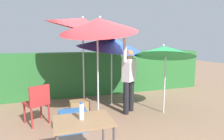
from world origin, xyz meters
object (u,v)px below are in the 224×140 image
at_px(crate_cardboard, 80,107).
at_px(cooler_box, 73,121).
at_px(umbrella_rainbow, 165,51).
at_px(umbrella_orange, 112,43).
at_px(folding_table, 83,126).
at_px(chair_plastic, 37,102).
at_px(umbrella_navy, 99,25).
at_px(bottle_water, 81,111).
at_px(umbrella_yellow, 83,24).
at_px(person_vendor, 129,76).

bearing_deg(crate_cardboard, cooler_box, -107.31).
height_order(umbrella_rainbow, umbrella_orange, umbrella_orange).
distance_m(umbrella_rainbow, folding_table, 2.93).
distance_m(umbrella_rainbow, umbrella_orange, 1.49).
relative_size(chair_plastic, crate_cardboard, 1.87).
distance_m(umbrella_orange, crate_cardboard, 1.95).
xyz_separation_m(umbrella_navy, crate_cardboard, (-0.37, 0.54, -1.98)).
height_order(umbrella_rainbow, crate_cardboard, umbrella_rainbow).
xyz_separation_m(umbrella_rainbow, bottle_water, (-2.31, -1.54, -0.70)).
distance_m(umbrella_orange, folding_table, 3.16).
bearing_deg(bottle_water, crate_cardboard, 82.02).
xyz_separation_m(chair_plastic, bottle_water, (0.66, -1.79, 0.35)).
bearing_deg(umbrella_yellow, crate_cardboard, -110.03).
relative_size(person_vendor, cooler_box, 3.44).
distance_m(umbrella_yellow, bottle_water, 3.13).
xyz_separation_m(umbrella_navy, bottle_water, (-0.67, -1.57, -1.29)).
height_order(cooler_box, folding_table, folding_table).
relative_size(crate_cardboard, folding_table, 0.59).
height_order(umbrella_navy, bottle_water, umbrella_navy).
bearing_deg(umbrella_rainbow, umbrella_orange, 132.31).
xyz_separation_m(cooler_box, bottle_water, (-0.02, -1.22, 0.64)).
relative_size(chair_plastic, cooler_box, 1.63).
distance_m(umbrella_orange, umbrella_yellow, 0.95).
xyz_separation_m(umbrella_navy, cooler_box, (-0.65, -0.35, -1.93)).
xyz_separation_m(chair_plastic, cooler_box, (0.68, -0.57, -0.30)).
relative_size(umbrella_orange, umbrella_navy, 0.83).
relative_size(umbrella_navy, person_vendor, 1.35).
xyz_separation_m(umbrella_yellow, cooler_box, (-0.51, -1.53, -2.04)).
relative_size(umbrella_yellow, umbrella_navy, 1.07).
distance_m(umbrella_yellow, person_vendor, 1.88).
distance_m(umbrella_rainbow, crate_cardboard, 2.52).
bearing_deg(person_vendor, umbrella_yellow, 136.52).
height_order(umbrella_navy, cooler_box, umbrella_navy).
bearing_deg(cooler_box, umbrella_yellow, 71.54).
bearing_deg(umbrella_navy, crate_cardboard, 124.34).
distance_m(umbrella_orange, cooler_box, 2.45).
xyz_separation_m(cooler_box, crate_cardboard, (0.28, 0.89, -0.04)).
height_order(umbrella_orange, person_vendor, umbrella_orange).
bearing_deg(bottle_water, umbrella_rainbow, 33.67).
height_order(umbrella_orange, umbrella_yellow, umbrella_yellow).
height_order(umbrella_yellow, folding_table, umbrella_yellow).
distance_m(umbrella_navy, crate_cardboard, 2.08).
distance_m(chair_plastic, bottle_water, 1.94).
bearing_deg(cooler_box, umbrella_orange, 47.32).
bearing_deg(person_vendor, chair_plastic, -178.99).
xyz_separation_m(person_vendor, bottle_water, (-1.50, -1.83, -0.08)).
distance_m(umbrella_orange, bottle_water, 3.08).
xyz_separation_m(umbrella_orange, cooler_box, (-1.30, -1.41, -1.53)).
height_order(umbrella_orange, crate_cardboard, umbrella_orange).
height_order(umbrella_rainbow, cooler_box, umbrella_rainbow).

